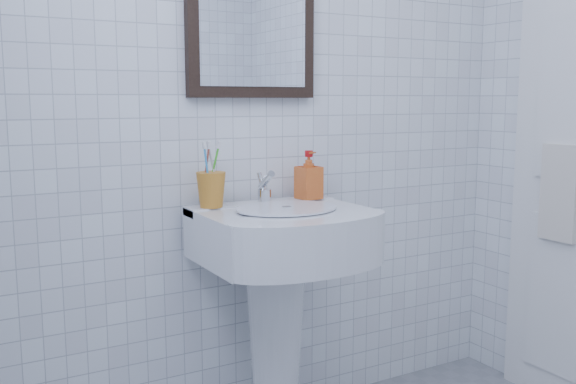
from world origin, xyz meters
TOP-DOWN VIEW (x-y plane):
  - wall_back at (0.00, 1.20)m, footprint 2.20×0.02m
  - washbasin at (-0.07, 0.99)m, footprint 0.57×0.42m
  - faucet at (-0.07, 1.09)m, footprint 0.05×0.11m
  - toothbrush_cup at (-0.27, 1.10)m, footprint 0.11×0.11m
  - soap_dispenser at (0.12, 1.09)m, footprint 0.09×0.09m
  - wall_mirror at (-0.07, 1.18)m, footprint 0.50×0.04m
  - towel_ring at (1.06, 0.71)m, footprint 0.01×0.18m
  - hand_towel at (1.04, 0.71)m, footprint 0.03×0.16m

SIDE VIEW (x-z plane):
  - washbasin at x=-0.07m, z-range 0.15..1.02m
  - hand_towel at x=1.04m, z-range 0.68..1.06m
  - faucet at x=-0.07m, z-range 0.85..0.97m
  - toothbrush_cup at x=-0.27m, z-range 0.87..0.99m
  - soap_dispenser at x=0.12m, z-range 0.87..1.05m
  - towel_ring at x=1.06m, z-range 0.96..1.14m
  - wall_back at x=0.00m, z-range 0.00..2.50m
  - wall_mirror at x=-0.07m, z-range 1.24..1.86m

